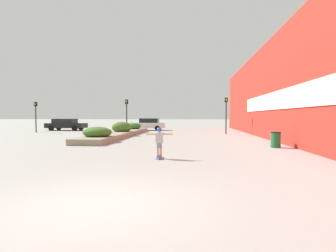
{
  "coord_description": "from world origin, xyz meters",
  "views": [
    {
      "loc": [
        1.75,
        -4.9,
        1.71
      ],
      "look_at": [
        0.3,
        10.22,
        1.15
      ],
      "focal_mm": 28.0,
      "sensor_mm": 36.0,
      "label": 1
    }
  ],
  "objects": [
    {
      "name": "skateboard",
      "position": [
        0.39,
        5.6,
        0.07
      ],
      "size": [
        0.29,
        0.75,
        0.09
      ],
      "rotation": [
        0.0,
        0.0,
        0.1
      ],
      "color": "navy",
      "rests_on": "ground_plane"
    },
    {
      "name": "traffic_light_left",
      "position": [
        -4.81,
        20.56,
        2.31
      ],
      "size": [
        0.28,
        0.3,
        3.38
      ],
      "color": "black",
      "rests_on": "ground_plane"
    },
    {
      "name": "trash_bin",
      "position": [
        6.27,
        9.9,
        0.43
      ],
      "size": [
        0.55,
        0.55,
        0.86
      ],
      "color": "#1E5B33",
      "rests_on": "ground_plane"
    },
    {
      "name": "traffic_light_right",
      "position": [
        4.93,
        20.79,
        2.4
      ],
      "size": [
        0.28,
        0.3,
        3.53
      ],
      "color": "black",
      "rests_on": "ground_plane"
    },
    {
      "name": "building_wall_right",
      "position": [
        7.52,
        13.64,
        3.64
      ],
      "size": [
        0.67,
        43.33,
        7.3
      ],
      "color": "red",
      "rests_on": "ground_plane"
    },
    {
      "name": "planter_box",
      "position": [
        -4.59,
        17.3,
        0.37
      ],
      "size": [
        2.06,
        15.66,
        1.24
      ],
      "color": "gray",
      "rests_on": "ground_plane"
    },
    {
      "name": "traffic_light_far_left",
      "position": [
        -14.87,
        21.39,
        2.23
      ],
      "size": [
        0.28,
        0.3,
        3.24
      ],
      "color": "black",
      "rests_on": "ground_plane"
    },
    {
      "name": "car_leftmost",
      "position": [
        -13.67,
        25.62,
        0.75
      ],
      "size": [
        4.67,
        1.98,
        1.42
      ],
      "rotation": [
        0.0,
        0.0,
        -1.57
      ],
      "color": "black",
      "rests_on": "ground_plane"
    },
    {
      "name": "skateboarder",
      "position": [
        0.39,
        5.6,
        0.8
      ],
      "size": [
        1.09,
        0.2,
        1.16
      ],
      "rotation": [
        0.0,
        0.0,
        0.1
      ],
      "color": "tan",
      "rests_on": "skateboard"
    },
    {
      "name": "car_center_left",
      "position": [
        -3.76,
        27.14,
        0.76
      ],
      "size": [
        4.12,
        2.02,
        1.46
      ],
      "rotation": [
        0.0,
        0.0,
        1.57
      ],
      "color": "silver",
      "rests_on": "ground_plane"
    },
    {
      "name": "ground_plane",
      "position": [
        0.0,
        0.0,
        0.0
      ],
      "size": [
        300.0,
        300.0,
        0.0
      ],
      "primitive_type": "plane",
      "color": "gray"
    }
  ]
}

